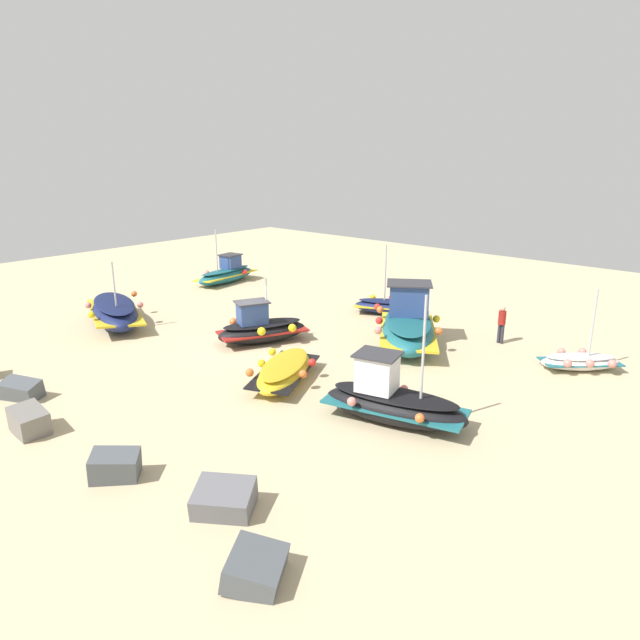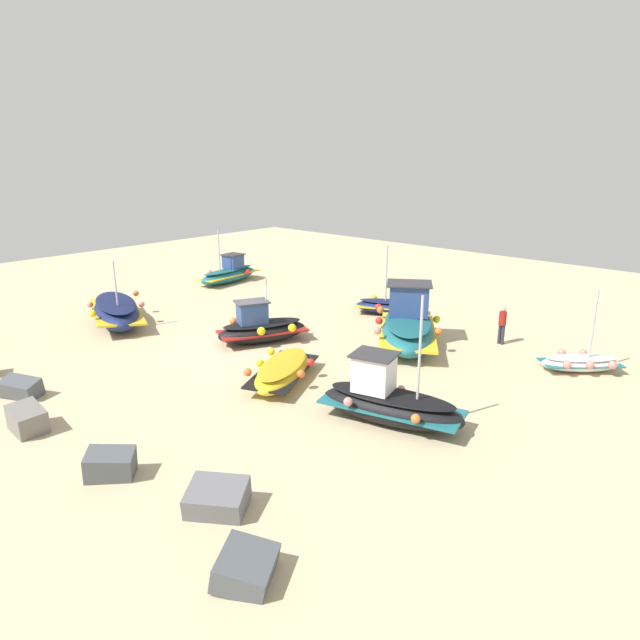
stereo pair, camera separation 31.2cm
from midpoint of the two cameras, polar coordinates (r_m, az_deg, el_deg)
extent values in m
plane|color=#C6B289|center=(24.57, -6.67, -2.51)|extent=(55.26, 55.26, 0.00)
ellipsoid|color=gold|center=(20.55, -3.34, -5.25)|extent=(3.12, 4.27, 0.79)
cube|color=black|center=(20.53, -3.34, -5.15)|extent=(3.09, 4.14, 0.11)
ellipsoid|color=gold|center=(20.43, -3.35, -4.43)|extent=(2.73, 3.75, 0.16)
sphere|color=orange|center=(19.77, -6.85, -5.25)|extent=(0.29, 0.29, 0.29)
sphere|color=orange|center=(19.70, -1.49, -5.46)|extent=(0.29, 0.29, 0.29)
sphere|color=yellow|center=(20.75, -5.64, -4.34)|extent=(0.29, 0.29, 0.29)
sphere|color=red|center=(20.69, -0.54, -4.30)|extent=(0.29, 0.29, 0.29)
sphere|color=yellow|center=(21.71, -4.54, -3.21)|extent=(0.29, 0.29, 0.29)
ellipsoid|color=navy|center=(29.15, 7.44, 1.29)|extent=(3.92, 3.05, 0.82)
cube|color=gold|center=(29.14, 7.44, 1.35)|extent=(3.80, 2.99, 0.16)
ellipsoid|color=#151E45|center=(29.07, 7.46, 1.86)|extent=(3.44, 2.65, 0.20)
cylinder|color=#B7B7BC|center=(28.76, 7.03, 4.74)|extent=(0.08, 0.08, 2.84)
sphere|color=yellow|center=(30.06, 5.75, 2.26)|extent=(0.33, 0.33, 0.33)
sphere|color=red|center=(28.32, 6.21, 1.32)|extent=(0.33, 0.33, 0.33)
sphere|color=red|center=(29.92, 7.67, 2.22)|extent=(0.33, 0.33, 0.33)
sphere|color=orange|center=(28.20, 8.25, 1.17)|extent=(0.33, 0.33, 0.33)
sphere|color=yellow|center=(29.84, 9.60, 2.01)|extent=(0.33, 0.33, 0.33)
ellipsoid|color=black|center=(24.80, -5.45, -1.19)|extent=(3.06, 4.25, 0.93)
cube|color=maroon|center=(24.79, -5.45, -1.09)|extent=(3.04, 4.12, 0.10)
ellipsoid|color=black|center=(24.69, -5.47, -0.36)|extent=(2.68, 3.73, 0.17)
cube|color=#2D4784|center=(24.41, -6.48, 0.72)|extent=(1.28, 1.45, 0.92)
cube|color=#333338|center=(24.28, -6.52, 1.83)|extent=(1.49, 1.68, 0.06)
cylinder|color=#B7B7BC|center=(24.46, -5.07, 2.02)|extent=(0.08, 0.08, 1.93)
sphere|color=yellow|center=(24.21, -2.45, -0.80)|extent=(0.35, 0.35, 0.35)
sphere|color=#EA7F75|center=(25.62, -5.37, 0.27)|extent=(0.35, 0.35, 0.35)
sphere|color=yellow|center=(23.77, -5.57, -1.13)|extent=(0.35, 0.35, 0.35)
sphere|color=orange|center=(25.26, -8.35, -0.15)|extent=(0.35, 0.35, 0.35)
ellipsoid|color=navy|center=(28.79, -19.51, 0.72)|extent=(5.78, 4.03, 1.31)
cube|color=gold|center=(28.78, -19.52, 0.84)|extent=(5.58, 3.96, 0.24)
ellipsoid|color=#151E45|center=(28.67, -19.60, 1.67)|extent=(5.06, 3.50, 0.31)
cylinder|color=#B7B7BC|center=(27.48, -19.62, 3.48)|extent=(0.08, 0.08, 2.08)
sphere|color=yellow|center=(27.25, -21.63, 0.57)|extent=(0.29, 0.29, 0.29)
sphere|color=#EA7F75|center=(28.35, -17.23, 1.53)|extent=(0.29, 0.29, 0.29)
sphere|color=#EA7F75|center=(29.08, -21.89, 1.45)|extent=(0.29, 0.29, 0.29)
sphere|color=orange|center=(30.14, -17.77, 2.58)|extent=(0.29, 0.29, 0.29)
ellipsoid|color=#1E6670|center=(24.32, 9.18, -1.28)|extent=(4.82, 5.64, 1.31)
cube|color=gold|center=(24.30, 9.19, -1.14)|extent=(4.74, 5.50, 0.17)
ellipsoid|color=#1A565F|center=(24.17, 9.24, -0.10)|extent=(4.22, 4.95, 0.26)
cube|color=#2D4784|center=(24.63, 9.30, 2.06)|extent=(2.11, 2.03, 1.33)
cube|color=#333338|center=(24.46, 9.38, 3.63)|extent=(2.44, 2.35, 0.06)
sphere|color=#EA7F75|center=(22.75, 6.20, -1.08)|extent=(0.32, 0.32, 0.32)
sphere|color=orange|center=(23.57, 12.22, -1.15)|extent=(0.32, 0.32, 0.32)
sphere|color=red|center=(24.18, 6.33, -0.08)|extent=(0.32, 0.32, 0.32)
sphere|color=yellow|center=(24.96, 12.02, 0.06)|extent=(0.32, 0.32, 0.32)
sphere|color=orange|center=(25.58, 6.46, 1.03)|extent=(0.32, 0.32, 0.32)
ellipsoid|color=white|center=(23.79, 25.08, -4.00)|extent=(3.02, 2.95, 0.60)
cube|color=#1E6670|center=(23.78, 25.09, -3.93)|extent=(2.95, 2.89, 0.10)
ellipsoid|color=beige|center=(23.71, 25.15, -3.47)|extent=(2.64, 2.58, 0.13)
cylinder|color=#B7B7BC|center=(23.45, 26.19, -0.35)|extent=(0.08, 0.08, 2.61)
sphere|color=#EA7F75|center=(23.52, 27.74, -4.04)|extent=(0.31, 0.31, 0.31)
sphere|color=#EA7F75|center=(24.53, 25.29, -3.03)|extent=(0.31, 0.31, 0.31)
sphere|color=#EA7F75|center=(23.12, 25.91, -4.08)|extent=(0.31, 0.31, 0.31)
sphere|color=#EA7F75|center=(24.15, 23.50, -3.04)|extent=(0.31, 0.31, 0.31)
sphere|color=#EA7F75|center=(22.74, 24.02, -4.13)|extent=(0.31, 0.31, 0.31)
ellipsoid|color=#1E6670|center=(36.34, -8.96, 4.43)|extent=(2.09, 4.69, 0.97)
cube|color=gold|center=(36.33, -8.96, 4.49)|extent=(2.06, 4.51, 0.19)
ellipsoid|color=#1A565F|center=(36.27, -8.98, 4.98)|extent=(1.79, 4.12, 0.24)
cube|color=#2D4784|center=(36.50, -8.51, 5.85)|extent=(1.09, 1.15, 0.83)
cube|color=#333338|center=(36.42, -8.54, 6.54)|extent=(1.27, 1.33, 0.06)
cylinder|color=#B7B7BC|center=(35.51, -9.90, 6.92)|extent=(0.08, 0.08, 2.57)
sphere|color=#EA7F75|center=(36.34, -10.83, 4.71)|extent=(0.33, 0.33, 0.33)
sphere|color=red|center=(36.28, -7.11, 4.84)|extent=(0.33, 0.33, 0.33)
ellipsoid|color=black|center=(17.68, 7.69, -8.79)|extent=(4.78, 2.55, 0.97)
cube|color=#1E6670|center=(17.66, 7.69, -8.65)|extent=(4.62, 2.56, 0.08)
ellipsoid|color=black|center=(17.52, 7.74, -7.60)|extent=(4.21, 2.24, 0.16)
cube|color=white|center=(17.46, 5.98, -5.32)|extent=(1.34, 1.22, 1.13)
cube|color=#333338|center=(17.24, 6.04, -3.49)|extent=(1.55, 1.42, 0.06)
cylinder|color=#B7B7BC|center=(16.66, 10.57, -2.86)|extent=(0.08, 0.08, 3.18)
sphere|color=orange|center=(16.54, 10.16, -9.75)|extent=(0.28, 0.28, 0.28)
sphere|color=#EA7F75|center=(18.30, 8.67, -6.94)|extent=(0.28, 0.28, 0.28)
sphere|color=#EA7F75|center=(17.19, 3.36, -8.23)|extent=(0.28, 0.28, 0.28)
cylinder|color=#2D2D38|center=(25.65, 18.27, -1.43)|extent=(0.14, 0.14, 0.86)
cylinder|color=#2D2D38|center=(25.73, 17.97, -1.34)|extent=(0.14, 0.14, 0.86)
cylinder|color=maroon|center=(25.48, 18.26, 0.16)|extent=(0.32, 0.32, 0.58)
sphere|color=tan|center=(25.38, 18.35, 1.03)|extent=(0.22, 0.22, 0.22)
cube|color=#4C5156|center=(12.08, -6.69, -23.52)|extent=(1.60, 1.59, 0.80)
cube|color=slate|center=(13.93, -9.64, -17.33)|extent=(1.78, 1.73, 0.78)
cube|color=#4C5156|center=(15.77, -19.81, -13.56)|extent=(1.45, 1.41, 0.90)
cube|color=slate|center=(19.05, -26.97, -8.96)|extent=(1.29, 0.92, 0.95)
cube|color=#4C5156|center=(21.73, -27.55, -6.13)|extent=(1.54, 1.31, 0.85)
camera|label=1|loc=(0.16, -89.64, 0.11)|focal=31.76mm
camera|label=2|loc=(0.16, 90.36, -0.11)|focal=31.76mm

